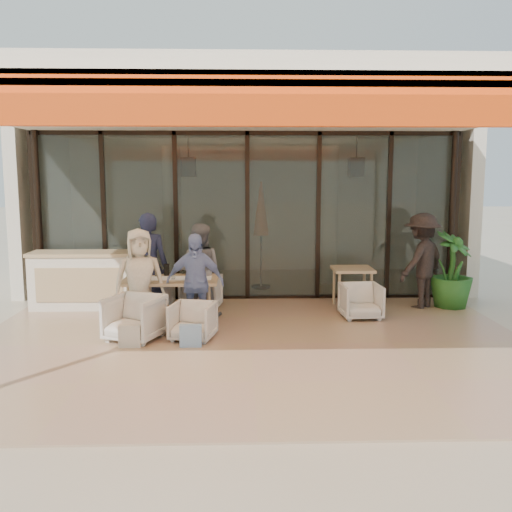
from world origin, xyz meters
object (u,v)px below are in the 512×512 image
Objects in this scene: chair_far_left at (154,290)px; diner_periwinkle at (195,283)px; dining_table at (170,282)px; chair_near_right at (193,320)px; chair_near_left at (135,316)px; side_chair at (361,300)px; chair_far_right at (201,291)px; standing_woman at (422,261)px; potted_palm at (452,270)px; side_table at (352,274)px; diner_cream at (140,281)px; host_counter at (84,280)px; diner_grey at (199,270)px; diner_navy at (149,265)px.

chair_far_left is 0.48× the size of diner_periwinkle.
dining_table is 2.43× the size of chair_near_right.
side_chair is at bearing 39.42° from chair_near_left.
chair_far_left is at bearing 8.68° from chair_far_right.
dining_table reaches higher than chair_far_left.
potted_palm is at bearing 138.84° from standing_woman.
dining_table is at bearing 126.86° from chair_near_right.
side_table is at bearing -40.30° from standing_woman.
standing_woman is (1.24, -0.01, 0.23)m from side_table.
side_table is (3.55, 1.41, -0.16)m from diner_cream.
host_counter is 2.92m from chair_near_right.
chair_near_right is at bearing -43.78° from host_counter.
dining_table is at bearing 74.27° from chair_far_right.
dining_table is at bearing -179.66° from side_chair.
diner_periwinkle is 2.04× the size of side_table.
diner_grey reaches higher than potted_palm.
diner_cream reaches higher than dining_table.
diner_periwinkle is 1.09× the size of potted_palm.
chair_far_left is at bearing 74.19° from diner_cream.
chair_far_left is 0.99× the size of side_table.
chair_far_right is 1.12m from diner_navy.
chair_far_right is 0.43× the size of diner_grey.
side_table is at bearing 179.18° from potted_palm.
side_table is 1.26m from standing_woman.
chair_far_left is 1.07m from diner_grey.
chair_far_right is 0.40× the size of standing_woman.
diner_grey is 1.23m from diner_cream.
diner_navy is at bearing 133.69° from chair_near_right.
standing_woman is (3.95, 1.40, 0.10)m from diner_periwinkle.
chair_far_right is 0.39× the size of diner_navy.
chair_near_right is at bearing -14.08° from standing_woman.
diner_navy is (-0.00, 1.40, 0.52)m from chair_near_left.
chair_near_left is 4.04m from side_table.
potted_palm is (5.34, 1.38, -0.10)m from diner_cream.
diner_grey is 1.05× the size of diner_periwinkle.
diner_navy is 0.90m from diner_cream.
potted_palm is (4.50, -0.02, 0.35)m from chair_far_right.
host_counter is 1.16× the size of diner_grey.
host_counter is 2.11m from chair_far_right.
side_table is (2.71, 0.01, 0.29)m from chair_far_right.
standing_woman reaches higher than host_counter.
chair_far_right is (0.43, 0.94, -0.34)m from dining_table.
standing_woman is at bearing 42.95° from chair_near_left.
chair_far_left is 4.81m from standing_woman.
diner_grey and diner_cream have the same top height.
side_table is (2.71, 1.91, 0.33)m from chair_near_right.
chair_far_right is 4.51m from potted_palm.
diner_navy reaches higher than potted_palm.
diner_navy is 0.84m from diner_grey.
host_counter is 1.99m from diner_cream.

